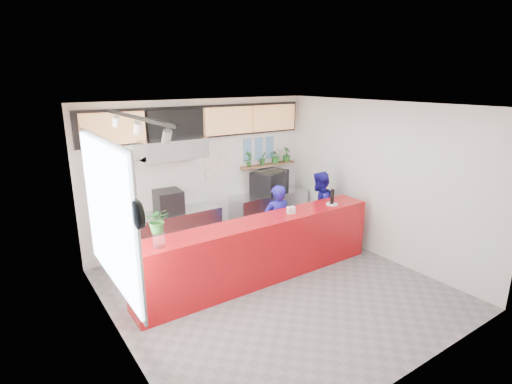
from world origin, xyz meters
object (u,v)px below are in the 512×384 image
staff_center (277,223)px  pepper_mill (332,197)px  staff_right (319,209)px  espresso_machine (269,182)px  panini_oven (169,202)px  service_counter (261,250)px

staff_center → pepper_mill: (0.89, -0.54, 0.51)m
staff_center → staff_right: (1.19, 0.12, 0.03)m
espresso_machine → pepper_mill: size_ratio=2.77×
espresso_machine → staff_center: bearing=-142.8°
espresso_machine → panini_oven: bearing=158.2°
espresso_machine → staff_center: (-0.80, -1.33, -0.40)m
panini_oven → pepper_mill: size_ratio=1.71×
panini_oven → espresso_machine: 2.40m
panini_oven → staff_center: 2.11m
espresso_machine → pepper_mill: bearing=-109.1°
panini_oven → pepper_mill: 3.11m
espresso_machine → service_counter: bearing=-151.5°
panini_oven → staff_right: staff_right is taller
espresso_machine → staff_right: staff_right is taller
pepper_mill → staff_center: bearing=148.9°
staff_right → pepper_mill: size_ratio=5.51×
staff_center → staff_right: staff_right is taller
service_counter → panini_oven: (-0.90, 1.80, 0.57)m
service_counter → espresso_machine: size_ratio=5.73×
panini_oven → espresso_machine: espresso_machine is taller
staff_center → espresso_machine: bearing=-109.9°
staff_right → pepper_mill: 0.86m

